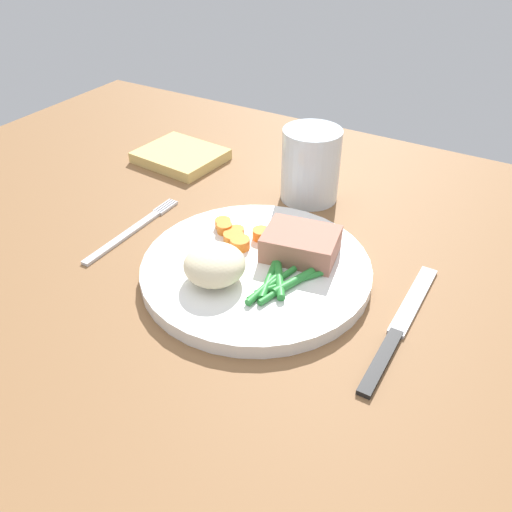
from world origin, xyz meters
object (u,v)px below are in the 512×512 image
object	(u,v)px
fork	(133,230)
napkin	(181,156)
dinner_plate	(256,269)
knife	(399,327)
water_glass	(310,170)
meat_portion	(301,244)

from	to	relation	value
fork	napkin	size ratio (longest dim) A/B	1.37
napkin	dinner_plate	bearing A→B (deg)	-37.43
dinner_plate	knife	world-z (taller)	dinner_plate
dinner_plate	fork	distance (cm)	17.76
knife	water_glass	bearing A→B (deg)	139.72
fork	knife	bearing A→B (deg)	-3.41
meat_portion	knife	world-z (taller)	meat_portion
fork	napkin	world-z (taller)	napkin
water_glass	napkin	xyz separation A→B (cm)	(-22.11, 0.24, -3.40)
knife	dinner_plate	bearing A→B (deg)	-176.47
dinner_plate	meat_portion	xyz separation A→B (cm)	(3.42, 3.99, 2.25)
water_glass	napkin	size ratio (longest dim) A/B	0.81
dinner_plate	water_glass	size ratio (longest dim) A/B	2.58
knife	napkin	distance (cm)	45.44
napkin	fork	bearing A→B (deg)	-70.07
meat_portion	napkin	world-z (taller)	meat_portion
fork	knife	size ratio (longest dim) A/B	0.81
fork	water_glass	world-z (taller)	water_glass
dinner_plate	fork	bearing A→B (deg)	-179.17
meat_portion	fork	distance (cm)	21.78
napkin	meat_portion	bearing A→B (deg)	-27.94
meat_portion	dinner_plate	bearing A→B (deg)	-130.60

